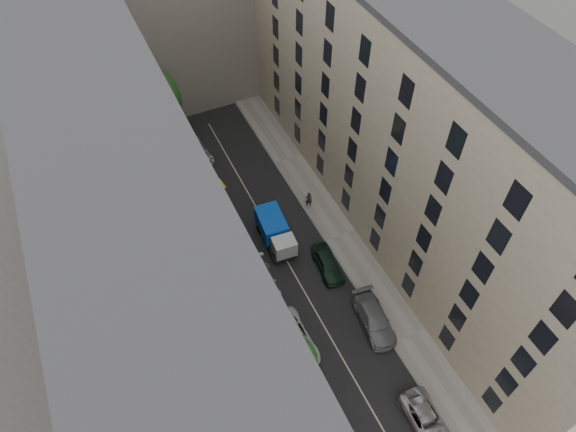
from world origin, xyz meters
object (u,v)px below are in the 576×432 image
car_left_2 (294,339)px  tree_far (153,100)px  car_left_6 (197,152)px  tree_mid (207,241)px  car_left_5 (217,194)px  car_right_0 (426,421)px  car_left_4 (228,231)px  car_left_3 (263,281)px  car_right_2 (328,263)px  tarp_truck (275,231)px  lamp_post (267,304)px  car_right_1 (374,319)px  tree_near (282,368)px  car_left_1 (317,409)px  pedestrian (309,199)px

car_left_2 → tree_far: (-2.54, 26.99, 4.53)m
car_left_6 → tree_mid: bearing=-109.5°
car_left_5 → car_right_0: (5.74, -26.00, -0.02)m
car_left_5 → car_left_4: bearing=-104.7°
car_left_3 → car_right_2: (5.60, -0.76, 0.04)m
tarp_truck → car_left_4: 4.32m
tarp_truck → car_left_3: bearing=-121.2°
tarp_truck → car_left_6: bearing=106.9°
lamp_post → car_left_3: bearing=71.8°
car_left_6 → car_right_1: size_ratio=0.94×
car_left_2 → lamp_post: bearing=131.2°
car_left_4 → tree_far: 15.80m
tree_near → car_right_2: bearing=46.3°
car_left_1 → pedestrian: size_ratio=2.29×
car_left_4 → car_right_2: 9.41m
tarp_truck → car_left_6: tarp_truck is taller
tree_far → pedestrian: bearing=-56.6°
car_left_3 → lamp_post: 5.90m
car_left_5 → car_left_2: bearing=-96.2°
tree_far → tarp_truck: bearing=-72.8°
car_right_2 → pedestrian: (1.70, 6.98, 0.30)m
car_left_2 → car_left_4: car_left_2 is taller
car_left_1 → car_left_6: car_left_6 is taller
car_left_1 → tarp_truck: bearing=81.4°
tarp_truck → tree_near: 14.65m
car_left_4 → car_left_2: bearing=-82.0°
car_left_3 → tree_far: size_ratio=0.59×
car_right_2 → car_left_4: bearing=138.6°
tarp_truck → car_left_2: bearing=-101.3°
car_left_1 → car_left_4: car_left_4 is taller
car_right_2 → lamp_post: bearing=-147.6°
car_left_3 → tree_near: size_ratio=0.63×
car_left_3 → car_right_2: 5.65m
tree_far → pedestrian: (9.84, -14.93, -4.24)m
car_right_0 → car_right_2: 14.40m
car_left_2 → car_left_6: car_left_2 is taller
car_left_3 → car_left_6: car_left_3 is taller
lamp_post → tree_far: bearing=92.6°
car_left_4 → lamp_post: (-0.60, -10.40, 3.83)m
car_left_6 → tree_far: (-2.54, 4.04, 4.60)m
car_left_3 → tree_mid: size_ratio=0.60×
car_left_4 → car_left_5: (0.66, 4.70, -0.01)m
car_left_1 → tree_near: 5.08m
car_right_1 → lamp_post: size_ratio=0.72×
tree_far → car_right_0: bearing=-77.4°
car_left_6 → tree_near: size_ratio=0.65×
car_left_1 → tree_mid: 14.62m
car_left_3 → car_right_1: 9.46m
tree_far → tree_mid: bearing=-92.9°
pedestrian → tree_near: bearing=71.8°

